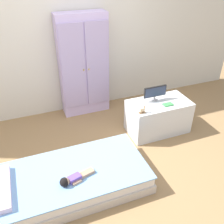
{
  "coord_description": "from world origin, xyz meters",
  "views": [
    {
      "loc": [
        -0.65,
        -2.13,
        2.24
      ],
      "look_at": [
        0.32,
        0.37,
        0.54
      ],
      "focal_mm": 40.07,
      "sensor_mm": 36.0,
      "label": 1
    }
  ],
  "objects_px": {
    "bed": "(66,181)",
    "tv_stand": "(158,117)",
    "book_green": "(168,104)",
    "rocking_horse_toy": "(143,109)",
    "tv_monitor": "(155,92)",
    "doll": "(71,180)",
    "wardrobe": "(84,66)"
  },
  "relations": [
    {
      "from": "bed",
      "to": "wardrobe",
      "type": "xyz_separation_m",
      "value": [
        0.68,
        1.55,
        0.67
      ]
    },
    {
      "from": "rocking_horse_toy",
      "to": "bed",
      "type": "bearing_deg",
      "value": -158.49
    },
    {
      "from": "doll",
      "to": "book_green",
      "type": "height_order",
      "value": "book_green"
    },
    {
      "from": "rocking_horse_toy",
      "to": "tv_monitor",
      "type": "bearing_deg",
      "value": 37.99
    },
    {
      "from": "tv_stand",
      "to": "bed",
      "type": "bearing_deg",
      "value": -157.72
    },
    {
      "from": "rocking_horse_toy",
      "to": "tv_stand",
      "type": "bearing_deg",
      "value": 24.76
    },
    {
      "from": "tv_monitor",
      "to": "bed",
      "type": "bearing_deg",
      "value": -154.53
    },
    {
      "from": "wardrobe",
      "to": "book_green",
      "type": "distance_m",
      "value": 1.4
    },
    {
      "from": "bed",
      "to": "tv_monitor",
      "type": "distance_m",
      "value": 1.69
    },
    {
      "from": "tv_stand",
      "to": "tv_monitor",
      "type": "xyz_separation_m",
      "value": [
        -0.04,
        0.08,
        0.37
      ]
    },
    {
      "from": "wardrobe",
      "to": "tv_monitor",
      "type": "bearing_deg",
      "value": -47.48
    },
    {
      "from": "wardrobe",
      "to": "tv_stand",
      "type": "height_order",
      "value": "wardrobe"
    },
    {
      "from": "tv_monitor",
      "to": "book_green",
      "type": "height_order",
      "value": "tv_monitor"
    },
    {
      "from": "bed",
      "to": "tv_stand",
      "type": "distance_m",
      "value": 1.63
    },
    {
      "from": "tv_stand",
      "to": "rocking_horse_toy",
      "type": "height_order",
      "value": "rocking_horse_toy"
    },
    {
      "from": "tv_monitor",
      "to": "book_green",
      "type": "xyz_separation_m",
      "value": [
        0.1,
        -0.19,
        -0.12
      ]
    },
    {
      "from": "bed",
      "to": "rocking_horse_toy",
      "type": "relative_size",
      "value": 15.85
    },
    {
      "from": "tv_stand",
      "to": "book_green",
      "type": "height_order",
      "value": "book_green"
    },
    {
      "from": "doll",
      "to": "book_green",
      "type": "bearing_deg",
      "value": 23.08
    },
    {
      "from": "rocking_horse_toy",
      "to": "doll",
      "type": "bearing_deg",
      "value": -151.79
    },
    {
      "from": "doll",
      "to": "rocking_horse_toy",
      "type": "distance_m",
      "value": 1.29
    },
    {
      "from": "bed",
      "to": "book_green",
      "type": "height_order",
      "value": "book_green"
    },
    {
      "from": "tv_monitor",
      "to": "book_green",
      "type": "bearing_deg",
      "value": -60.93
    },
    {
      "from": "tv_stand",
      "to": "book_green",
      "type": "xyz_separation_m",
      "value": [
        0.07,
        -0.11,
        0.25
      ]
    },
    {
      "from": "doll",
      "to": "rocking_horse_toy",
      "type": "bearing_deg",
      "value": 28.21
    },
    {
      "from": "doll",
      "to": "tv_monitor",
      "type": "relative_size",
      "value": 1.14
    },
    {
      "from": "bed",
      "to": "book_green",
      "type": "distance_m",
      "value": 1.69
    },
    {
      "from": "doll",
      "to": "book_green",
      "type": "relative_size",
      "value": 2.82
    },
    {
      "from": "tv_stand",
      "to": "tv_monitor",
      "type": "relative_size",
      "value": 2.56
    },
    {
      "from": "tv_monitor",
      "to": "book_green",
      "type": "relative_size",
      "value": 2.47
    },
    {
      "from": "doll",
      "to": "tv_monitor",
      "type": "distance_m",
      "value": 1.69
    },
    {
      "from": "wardrobe",
      "to": "book_green",
      "type": "xyz_separation_m",
      "value": [
        0.89,
        -1.04,
        -0.3
      ]
    }
  ]
}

